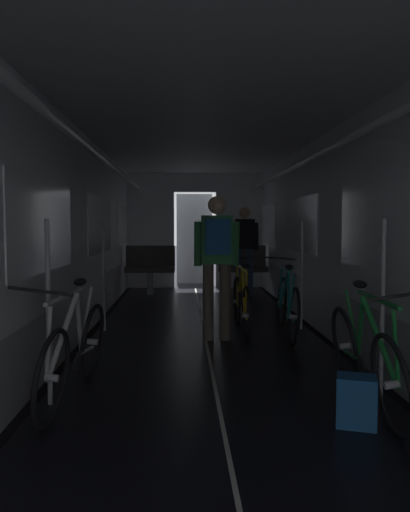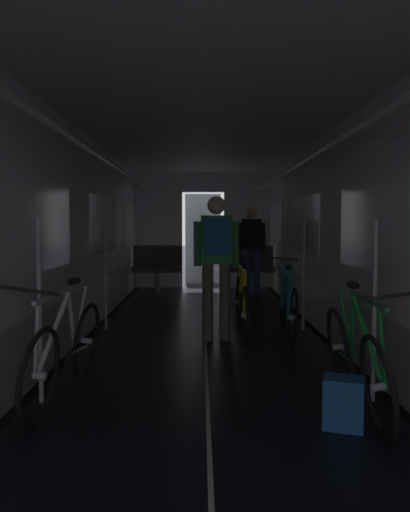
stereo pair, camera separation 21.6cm
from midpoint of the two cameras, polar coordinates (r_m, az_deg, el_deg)
train_car_shell at (r=5.24m, az=-0.85°, el=7.37°), size 3.14×12.34×2.57m
bench_seat_far_left at (r=9.76m, az=-6.94°, el=-1.02°), size 0.98×0.51×0.95m
bench_seat_far_right at (r=9.79m, az=3.62°, el=-0.99°), size 0.98×0.51×0.95m
bicycle_white at (r=4.06m, az=-16.26°, el=-10.42°), size 0.46×1.69×0.95m
bicycle_green at (r=3.92m, az=16.43°, el=-10.95°), size 0.44×1.69×0.96m
bicycle_teal at (r=6.08m, az=8.40°, el=-5.61°), size 0.44×1.69×0.95m
person_cyclist_aisle at (r=5.76m, az=0.30°, el=0.23°), size 0.53×0.37×1.69m
bicycle_yellow_in_aisle at (r=6.12m, az=3.21°, el=-5.52°), size 0.44×1.69×0.93m
person_standing_near_bench at (r=9.39m, az=3.90°, el=1.30°), size 0.53×0.23×1.69m
backpack_on_floor at (r=3.60m, az=15.28°, el=-15.76°), size 0.31×0.27×0.34m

